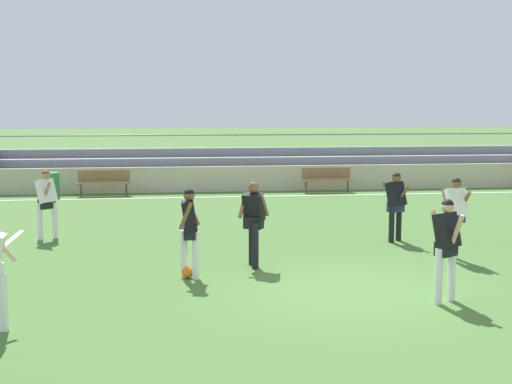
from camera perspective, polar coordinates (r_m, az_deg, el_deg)
name	(u,v)px	position (r m, az deg, el deg)	size (l,w,h in m)	color
ground_plane	(352,291)	(12.13, 7.92, -8.13)	(160.00, 160.00, 0.00)	#477033
field_line_sideline	(261,196)	(24.06, 0.42, -0.35)	(44.00, 0.12, 0.01)	white
field_line_penalty_mark	(1,248)	(16.50, -20.33, -4.37)	(0.12, 4.40, 0.01)	white
sideline_wall	(256,178)	(25.48, -0.01, 1.13)	(48.00, 0.16, 0.93)	beige
bleacher_stand	(316,164)	(27.88, 4.99, 2.32)	(25.34, 2.47, 1.96)	#9EA3AD
bench_far_right	(104,180)	(24.72, -12.48, 0.95)	(1.80, 0.40, 0.90)	olive
bench_centre_sideline	(327,177)	(25.22, 5.85, 1.21)	(1.80, 0.40, 0.90)	olive
trash_bin	(52,185)	(24.74, -16.53, 0.56)	(0.52, 0.52, 0.86)	#2D7F3D
player_dark_dropping_back	(190,225)	(12.72, -5.52, -2.75)	(0.41, 0.45, 1.68)	white
player_dark_trailing_run	(254,216)	(13.56, -0.20, -2.02)	(0.67, 0.49, 1.70)	black
player_dark_wide_right	(446,241)	(11.55, 15.47, -3.93)	(0.50, 0.62, 1.70)	white
player_white_challenging	(455,211)	(14.75, 16.15, -1.50)	(0.44, 0.55, 1.72)	white
player_white_pressing_high	(47,198)	(17.08, -16.93, -0.48)	(0.54, 0.70, 1.67)	white
player_dark_deep_cover	(396,201)	(16.39, 11.49, -0.71)	(0.49, 0.72, 1.63)	black
soccer_ball	(187,272)	(12.92, -5.70, -6.62)	(0.22, 0.22, 0.22)	orange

